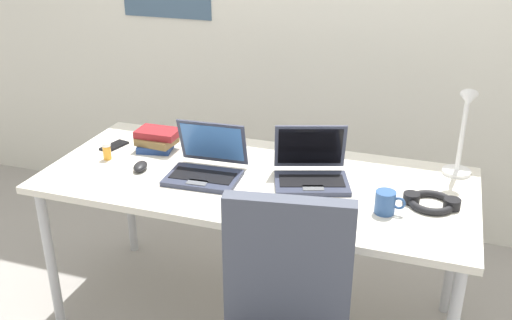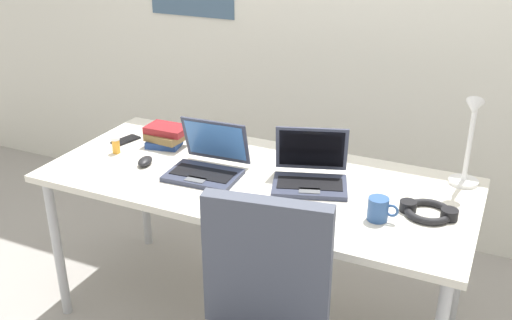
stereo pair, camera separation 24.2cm
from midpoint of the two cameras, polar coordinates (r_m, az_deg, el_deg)
The scene contains 12 objects.
ground_plane at distance 2.86m, azimuth 2.51°, elevation -15.22°, with size 12.00×12.00×0.00m, color gray.
wall_back at distance 3.30m, azimuth 10.53°, elevation 14.86°, with size 6.00×0.13×2.60m.
desk at distance 2.48m, azimuth 2.80°, elevation -2.94°, with size 1.80×0.80×0.74m.
desk_lamp at distance 2.49m, azimuth 22.78°, elevation 1.59°, with size 0.12×0.18×0.40m.
laptop_back_right at distance 2.47m, azimuth -2.03°, elevation -0.48°, with size 0.31×0.28×0.22m.
laptop_mid_desk at distance 2.40m, azimuth 8.22°, elevation -1.42°, with size 0.37×0.34×0.22m.
computer_mouse at distance 2.59m, azimuth -8.18°, elevation -0.18°, with size 0.06×0.10×0.03m, color black.
cell_phone at distance 2.86m, azimuth -10.28°, elevation 1.87°, with size 0.06×0.14×0.01m, color black.
headphones at distance 2.29m, azimuth 19.43°, elevation -4.82°, with size 0.21×0.18×0.04m.
pill_bottle at distance 2.72m, azimuth -11.09°, elevation 1.43°, with size 0.04×0.04×0.08m.
book_stack at distance 2.76m, azimuth -6.34°, elevation 2.33°, with size 0.19×0.15×0.10m.
coffee_mug at distance 2.19m, azimuth 15.03°, elevation -4.73°, with size 0.11×0.08×0.09m.
Camera 2 is at (0.93, -2.01, 1.82)m, focal length 40.93 mm.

